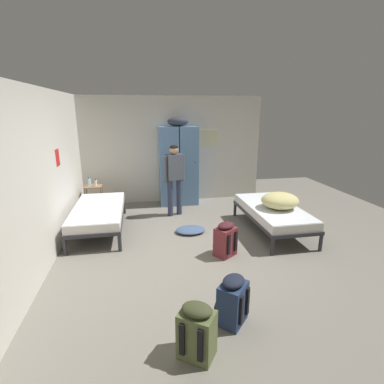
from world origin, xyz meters
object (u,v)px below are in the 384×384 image
bed_left_rear (99,212)px  backpack_maroon (225,240)px  bed_right (273,212)px  person_traveler (174,174)px  shelf_unit (94,195)px  lotion_bottle (96,183)px  backpack_navy (232,301)px  backpack_olive (197,331)px  clothes_pile_denim (191,230)px  bedding_heap (280,201)px  locker_bank (178,164)px  water_bottle (89,182)px

bed_left_rear → backpack_maroon: (2.06, -1.35, -0.12)m
bed_right → person_traveler: bearing=144.5°
shelf_unit → backpack_maroon: shelf_unit is taller
lotion_bottle → backpack_navy: 4.49m
shelf_unit → backpack_olive: size_ratio=1.04×
bed_right → backpack_olive: backpack_olive is taller
bed_left_rear → lotion_bottle: bearing=98.3°
shelf_unit → clothes_pile_denim: size_ratio=1.02×
bedding_heap → backpack_maroon: bearing=-151.9°
locker_bank → bed_right: size_ratio=1.09×
bedding_heap → person_traveler: 2.22m
person_traveler → locker_bank: bearing=76.4°
water_bottle → lotion_bottle: bearing=-21.8°
water_bottle → backpack_maroon: bearing=-47.9°
shelf_unit → person_traveler: bearing=-20.0°
backpack_olive → locker_bank: bearing=84.3°
bed_right → bedding_heap: (0.06, -0.12, 0.25)m
bed_right → backpack_maroon: size_ratio=3.45×
locker_bank → bed_left_rear: size_ratio=1.09×
backpack_olive → backpack_maroon: same height
backpack_navy → backpack_olive: bearing=-140.3°
backpack_olive → water_bottle: bearing=109.3°
shelf_unit → bed_right: size_ratio=0.30×
bed_right → person_traveler: 2.15m
bedding_heap → backpack_olive: (-2.03, -2.51, -0.37)m
shelf_unit → bedding_heap: 4.04m
backpack_olive → lotion_bottle: bearing=107.8°
locker_bank → backpack_olive: (-0.47, -4.65, -0.71)m
bedding_heap → person_traveler: size_ratio=0.44×
bed_left_rear → backpack_navy: 3.30m
locker_bank → lotion_bottle: 1.93m
bedding_heap → clothes_pile_denim: size_ratio=1.21×
clothes_pile_denim → backpack_maroon: bearing=-68.9°
locker_bank → clothes_pile_denim: bearing=-90.9°
backpack_maroon → clothes_pile_denim: backpack_maroon is taller
locker_bank → bedding_heap: bearing=-53.9°
clothes_pile_denim → locker_bank: bearing=89.1°
bedding_heap → water_bottle: size_ratio=3.32×
locker_bank → backpack_navy: size_ratio=3.76×
bed_left_rear → backpack_navy: size_ratio=3.45×
locker_bank → backpack_maroon: size_ratio=3.76×
water_bottle → backpack_maroon: 3.58m
backpack_navy → clothes_pile_denim: bearing=90.3°
locker_bank → water_bottle: (-2.04, -0.15, -0.31)m
lotion_bottle → shelf_unit: bearing=150.3°
backpack_navy → backpack_olive: size_ratio=1.00×
lotion_bottle → backpack_maroon: (2.24, -2.58, -0.39)m
backpack_olive → bed_left_rear: bearing=111.2°
water_bottle → backpack_olive: water_bottle is taller
clothes_pile_denim → bed_right: bearing=-7.6°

